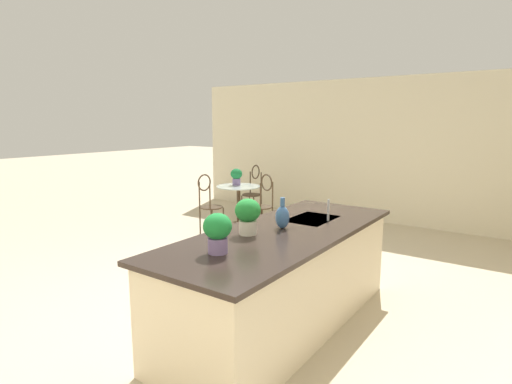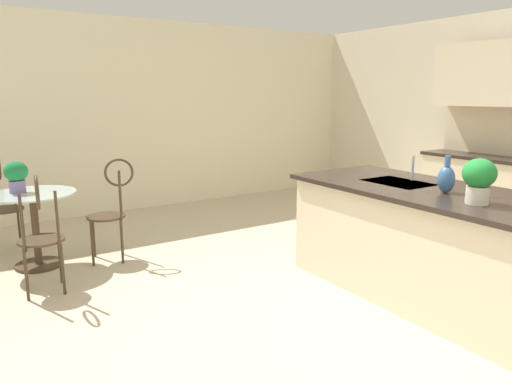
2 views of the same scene
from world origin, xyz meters
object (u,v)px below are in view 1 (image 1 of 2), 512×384
Objects in this scene: potted_plant_on_table at (236,176)px; vase_on_counter at (282,217)px; chair_toward_desk at (253,189)px; potted_plant_counter_far at (218,230)px; chair_near_window at (209,201)px; bistro_table at (239,202)px; potted_plant_counter_near at (248,214)px; chair_by_island at (263,201)px.

vase_on_counter reaches higher than potted_plant_on_table.
potted_plant_counter_far is (4.32, 2.74, 0.52)m from chair_toward_desk.
chair_toward_desk is at bearing -174.53° from chair_near_window.
potted_plant_counter_far is at bearing 32.45° from chair_toward_desk.
chair_near_window is at bearing -126.39° from vase_on_counter.
potted_plant_counter_far is at bearing 42.60° from chair_near_window.
bistro_table is at bearing -144.57° from potted_plant_counter_far.
potted_plant_counter_near reaches higher than chair_near_window.
potted_plant_counter_near is (3.77, 2.62, 0.53)m from chair_toward_desk.
vase_on_counter is (-0.35, 0.14, -0.07)m from potted_plant_counter_near.
potted_plant_counter_near is at bearing -167.45° from potted_plant_counter_far.
potted_plant_counter_near reaches higher than potted_plant_counter_far.
potted_plant_on_table is at bearing 7.67° from chair_toward_desk.
vase_on_counter is at bearing 178.92° from potted_plant_counter_far.
chair_by_island is at bearing -151.05° from potted_plant_counter_far.
chair_near_window is at bearing -132.60° from potted_plant_counter_near.
potted_plant_counter_near is (2.81, 1.74, 0.53)m from chair_by_island.
chair_near_window is at bearing 5.47° from chair_toward_desk.
chair_toward_desk is 3.44× the size of potted_plant_on_table.
potted_plant_counter_far is (3.58, 2.55, 0.65)m from bistro_table.
chair_near_window is 0.90m from potted_plant_on_table.
potted_plant_on_table is 3.85m from vase_on_counter.
chair_near_window is at bearing 3.72° from potted_plant_on_table.
bistro_table is 3.75m from vase_on_counter.
potted_plant_counter_far is at bearing 35.96° from potted_plant_on_table.
chair_toward_desk is at bearing -147.55° from potted_plant_counter_far.
bistro_table is 0.49m from potted_plant_on_table.
chair_near_window is at bearing -54.26° from chair_by_island.
chair_toward_desk is 5.14m from potted_plant_counter_far.
chair_by_island is (-0.53, 0.74, 0.00)m from chair_near_window.
chair_near_window and chair_toward_desk have the same top height.
potted_plant_counter_far is (3.36, 1.86, 0.52)m from chair_by_island.
potted_plant_on_table reaches higher than bistro_table.
potted_plant_counter_far is 0.56m from potted_plant_counter_near.
vase_on_counter is (3.42, 2.76, 0.46)m from chair_toward_desk.
chair_by_island is 1.00× the size of chair_toward_desk.
bistro_table is 2.61× the size of potted_plant_counter_far.
potted_plant_counter_far reaches higher than potted_plant_on_table.
potted_plant_counter_near is (-0.55, -0.12, 0.01)m from potted_plant_counter_far.
vase_on_counter is at bearing 37.32° from chair_by_island.
chair_near_window is 0.91m from chair_by_island.
vase_on_counter reaches higher than chair_by_island.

